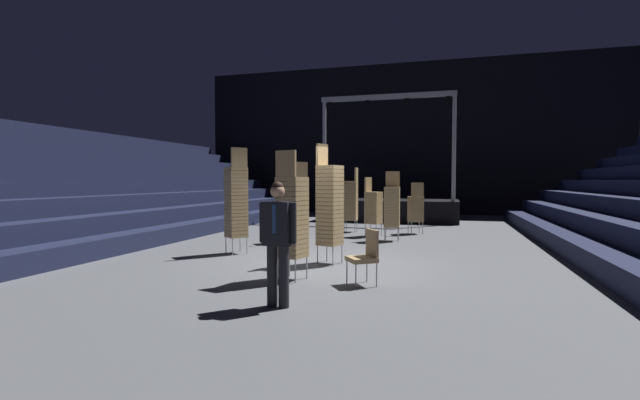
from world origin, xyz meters
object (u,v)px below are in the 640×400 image
(chair_stack_front_left, at_px, (351,200))
(chair_stack_mid_right, at_px, (330,204))
(chair_stack_rear_left, at_px, (392,206))
(loose_chair_near_man, at_px, (365,254))
(chair_stack_rear_centre, at_px, (416,208))
(chair_stack_front_right, at_px, (292,216))
(chair_stack_mid_centre, at_px, (373,207))
(chair_stack_rear_right, at_px, (236,201))
(chair_stack_mid_left, at_px, (298,202))
(man_with_tie, at_px, (278,236))
(stage_riser, at_px, (390,208))

(chair_stack_front_left, xyz_separation_m, chair_stack_mid_right, (0.79, -5.88, 0.17))
(chair_stack_rear_left, xyz_separation_m, loose_chair_near_man, (0.23, -5.69, -0.49))
(chair_stack_rear_centre, height_order, loose_chair_near_man, chair_stack_rear_centre)
(chair_stack_front_right, relative_size, chair_stack_mid_centre, 1.23)
(chair_stack_rear_right, relative_size, chair_stack_rear_centre, 1.50)
(chair_stack_front_right, height_order, chair_stack_mid_left, same)
(chair_stack_front_right, bearing_deg, chair_stack_rear_centre, 91.54)
(chair_stack_rear_left, relative_size, chair_stack_rear_right, 0.80)
(chair_stack_front_right, bearing_deg, chair_stack_mid_left, 121.55)
(chair_stack_mid_left, bearing_deg, man_with_tie, -121.65)
(chair_stack_front_left, xyz_separation_m, chair_stack_mid_centre, (0.94, -0.99, -0.17))
(man_with_tie, xyz_separation_m, chair_stack_mid_centre, (0.02, 8.22, -0.06))
(chair_stack_front_left, relative_size, chair_stack_mid_left, 0.96)
(chair_stack_front_right, relative_size, chair_stack_mid_left, 1.00)
(chair_stack_mid_left, relative_size, chair_stack_rear_right, 0.90)
(stage_riser, distance_m, chair_stack_front_right, 12.50)
(chair_stack_rear_centre, bearing_deg, chair_stack_front_left, 161.17)
(chair_stack_front_right, relative_size, chair_stack_mid_right, 0.90)
(loose_chair_near_man, bearing_deg, chair_stack_rear_left, -32.92)
(man_with_tie, xyz_separation_m, chair_stack_rear_left, (0.72, 7.33, 0.02))
(man_with_tie, bearing_deg, stage_riser, -84.34)
(chair_stack_mid_left, distance_m, loose_chair_near_man, 5.55)
(chair_stack_mid_centre, xyz_separation_m, chair_stack_rear_centre, (1.25, 1.05, -0.08))
(chair_stack_mid_left, distance_m, chair_stack_rear_centre, 4.28)
(loose_chair_near_man, bearing_deg, chair_stack_mid_left, -4.40)
(chair_stack_mid_left, bearing_deg, chair_stack_front_left, 23.12)
(stage_riser, relative_size, chair_stack_front_left, 2.64)
(stage_riser, distance_m, chair_stack_mid_right, 10.87)
(chair_stack_front_right, bearing_deg, stage_riser, 102.91)
(chair_stack_rear_right, distance_m, chair_stack_rear_centre, 6.59)
(chair_stack_mid_left, bearing_deg, stage_riser, 29.54)
(stage_riser, relative_size, chair_stack_rear_centre, 3.43)
(chair_stack_mid_left, height_order, chair_stack_rear_centre, chair_stack_mid_left)
(chair_stack_front_left, bearing_deg, chair_stack_rear_right, 161.25)
(chair_stack_rear_left, bearing_deg, chair_stack_mid_centre, -54.71)
(man_with_tie, height_order, loose_chair_near_man, man_with_tie)
(chair_stack_front_right, bearing_deg, chair_stack_rear_left, 92.80)
(man_with_tie, relative_size, chair_stack_rear_right, 0.69)
(chair_stack_rear_right, bearing_deg, chair_stack_rear_centre, 2.01)
(man_with_tie, bearing_deg, loose_chair_near_man, -114.98)
(stage_riser, relative_size, chair_stack_mid_centre, 3.12)
(stage_riser, distance_m, chair_stack_mid_centre, 5.98)
(chair_stack_front_right, xyz_separation_m, chair_stack_mid_right, (0.26, 1.64, 0.13))
(stage_riser, distance_m, chair_stack_rear_centre, 5.13)
(chair_stack_mid_left, xyz_separation_m, chair_stack_rear_right, (-0.76, -2.40, 0.13))
(chair_stack_rear_left, bearing_deg, chair_stack_mid_left, 16.98)
(chair_stack_front_right, bearing_deg, chair_stack_mid_right, 94.77)
(chair_stack_mid_right, bearing_deg, stage_riser, -163.35)
(chair_stack_front_left, distance_m, chair_stack_rear_right, 5.51)
(chair_stack_mid_left, height_order, loose_chair_near_man, chair_stack_mid_left)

